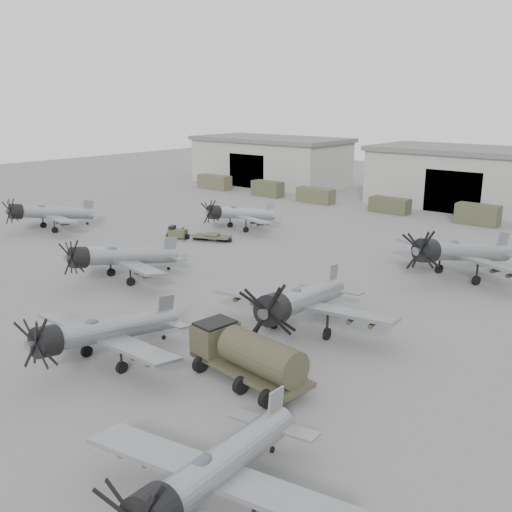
% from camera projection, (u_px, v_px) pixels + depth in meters
% --- Properties ---
extents(ground, '(220.00, 220.00, 0.00)m').
position_uv_depth(ground, '(141.00, 331.00, 39.58)').
color(ground, slate).
rests_on(ground, ground).
extents(hangar_left, '(29.00, 14.80, 8.70)m').
position_uv_depth(hangar_left, '(270.00, 160.00, 107.73)').
color(hangar_left, '#9A9B91').
rests_on(hangar_left, ground).
extents(hangar_center, '(29.00, 14.80, 8.70)m').
position_uv_depth(hangar_center, '(471.00, 178.00, 84.20)').
color(hangar_center, '#9A9B91').
rests_on(hangar_center, ground).
extents(support_truck_0, '(6.65, 2.20, 2.50)m').
position_uv_depth(support_truck_0, '(214.00, 182.00, 101.70)').
color(support_truck_0, '#4B4A31').
rests_on(support_truck_0, ground).
extents(support_truck_1, '(5.42, 2.20, 2.51)m').
position_uv_depth(support_truck_1, '(267.00, 189.00, 94.15)').
color(support_truck_1, '#41442C').
rests_on(support_truck_1, ground).
extents(support_truck_2, '(5.98, 2.20, 2.30)m').
position_uv_depth(support_truck_2, '(316.00, 195.00, 88.26)').
color(support_truck_2, '#464930').
rests_on(support_truck_2, ground).
extents(support_truck_3, '(5.67, 2.20, 2.15)m').
position_uv_depth(support_truck_3, '(390.00, 205.00, 80.47)').
color(support_truck_3, '#3E422B').
rests_on(support_truck_3, ground).
extents(support_truck_4, '(5.37, 2.20, 2.64)m').
position_uv_depth(support_truck_4, '(478.00, 215.00, 72.78)').
color(support_truck_4, '#3E412A').
rests_on(support_truck_4, ground).
extents(aircraft_near_1, '(11.57, 10.41, 4.66)m').
position_uv_depth(aircraft_near_1, '(100.00, 332.00, 33.99)').
color(aircraft_near_1, gray).
rests_on(aircraft_near_1, ground).
extents(aircraft_near_2, '(11.70, 10.53, 4.64)m').
position_uv_depth(aircraft_near_2, '(211.00, 472.00, 21.29)').
color(aircraft_near_2, gray).
rests_on(aircraft_near_2, ground).
extents(aircraft_mid_0, '(12.16, 10.95, 4.83)m').
position_uv_depth(aircraft_mid_0, '(46.00, 213.00, 69.34)').
color(aircraft_mid_0, gray).
rests_on(aircraft_mid_0, ground).
extents(aircraft_mid_1, '(12.12, 10.91, 4.81)m').
position_uv_depth(aircraft_mid_1, '(118.00, 257.00, 49.94)').
color(aircraft_mid_1, gray).
rests_on(aircraft_mid_1, ground).
extents(aircraft_mid_2, '(13.33, 12.00, 5.29)m').
position_uv_depth(aircraft_mid_2, '(300.00, 301.00, 38.45)').
color(aircraft_mid_2, gray).
rests_on(aircraft_mid_2, ground).
extents(aircraft_far_0, '(11.29, 10.16, 4.49)m').
position_uv_depth(aircraft_far_0, '(237.00, 214.00, 69.65)').
color(aircraft_far_0, '#A0A2A9').
rests_on(aircraft_far_0, ground).
extents(aircraft_far_1, '(13.58, 12.23, 5.45)m').
position_uv_depth(aircraft_far_1, '(458.00, 252.00, 50.43)').
color(aircraft_far_1, gray).
rests_on(aircraft_far_1, ground).
extents(fuel_tanker, '(8.00, 3.38, 3.00)m').
position_uv_depth(fuel_tanker, '(248.00, 353.00, 32.12)').
color(fuel_tanker, '#3A3826').
rests_on(fuel_tanker, ground).
extents(tug_trailer, '(7.32, 4.18, 1.48)m').
position_uv_depth(tug_trailer, '(191.00, 235.00, 65.34)').
color(tug_trailer, '#403F2A').
rests_on(tug_trailer, ground).
extents(ground_crew, '(0.51, 0.69, 1.74)m').
position_uv_depth(ground_crew, '(184.00, 234.00, 64.15)').
color(ground_crew, '#45462E').
rests_on(ground_crew, ground).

